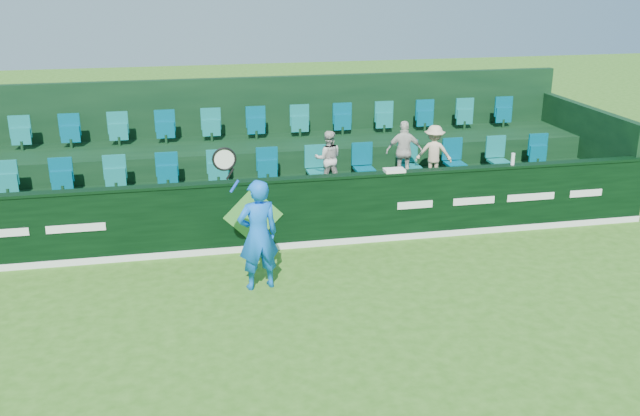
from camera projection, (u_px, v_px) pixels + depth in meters
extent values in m
plane|color=#2F6417|center=(288.00, 359.00, 9.62)|extent=(60.00, 60.00, 0.00)
cube|color=black|center=(253.00, 217.00, 13.11)|extent=(16.00, 0.20, 1.30)
cube|color=black|center=(252.00, 182.00, 12.89)|extent=(16.00, 0.24, 0.05)
cube|color=white|center=(254.00, 248.00, 13.20)|extent=(16.00, 0.02, 0.12)
cube|color=#3F8F34|center=(253.00, 216.00, 12.99)|extent=(1.10, 0.02, 1.10)
cube|color=white|center=(3.00, 233.00, 12.16)|extent=(0.85, 0.01, 0.14)
cube|color=white|center=(76.00, 228.00, 12.39)|extent=(1.00, 0.01, 0.14)
cube|color=white|center=(415.00, 205.00, 13.59)|extent=(0.70, 0.01, 0.14)
cube|color=white|center=(474.00, 201.00, 13.82)|extent=(0.85, 0.01, 0.14)
cube|color=white|center=(531.00, 197.00, 14.05)|extent=(1.00, 0.01, 0.14)
cube|color=white|center=(586.00, 193.00, 14.28)|extent=(0.70, 0.01, 0.14)
cube|color=black|center=(247.00, 210.00, 14.21)|extent=(16.00, 2.00, 0.80)
cube|color=black|center=(237.00, 172.00, 15.89)|extent=(16.00, 1.80, 1.30)
cube|color=black|center=(232.00, 134.00, 16.60)|extent=(16.00, 0.20, 2.60)
cube|color=black|center=(584.00, 150.00, 16.37)|extent=(0.20, 4.00, 2.00)
cube|color=#127472|center=(243.00, 171.00, 14.35)|extent=(13.50, 0.50, 0.60)
cube|color=#127472|center=(234.00, 128.00, 15.86)|extent=(13.50, 0.50, 0.60)
imported|color=blue|center=(258.00, 235.00, 11.47)|extent=(0.74, 0.56, 1.85)
cylinder|color=#143FBF|center=(235.00, 186.00, 11.02)|extent=(0.16, 0.04, 0.21)
cylinder|color=black|center=(230.00, 174.00, 10.95)|extent=(0.14, 0.03, 0.18)
torus|color=black|center=(224.00, 159.00, 10.85)|extent=(0.52, 0.04, 0.52)
cylinder|color=silver|center=(224.00, 159.00, 10.85)|extent=(0.43, 0.01, 0.43)
imported|color=beige|center=(328.00, 159.00, 14.24)|extent=(0.61, 0.50, 1.14)
imported|color=silver|center=(404.00, 151.00, 14.52)|extent=(0.79, 0.44, 1.27)
imported|color=beige|center=(434.00, 153.00, 14.66)|extent=(0.84, 0.66, 1.15)
cube|color=white|center=(394.00, 170.00, 13.39)|extent=(0.38, 0.25, 0.06)
cylinder|color=white|center=(513.00, 159.00, 13.83)|extent=(0.07, 0.07, 0.23)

